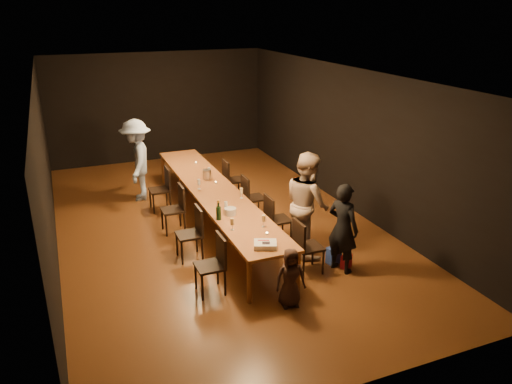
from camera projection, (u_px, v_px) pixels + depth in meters
name	position (u px, v px, depth m)	size (l,w,h in m)	color
ground	(215.00, 224.00, 10.12)	(10.00, 10.00, 0.00)	#402010
room_shell	(212.00, 124.00, 9.39)	(6.04, 10.04, 3.02)	black
table	(214.00, 192.00, 9.87)	(0.90, 6.00, 0.75)	#9B562D
chair_right_0	(309.00, 246.00, 8.18)	(0.42, 0.42, 0.93)	black
chair_right_1	(278.00, 219.00, 9.22)	(0.42, 0.42, 0.93)	black
chair_right_2	(254.00, 197.00, 10.26)	(0.42, 0.42, 0.93)	black
chair_right_3	(234.00, 180.00, 11.30)	(0.42, 0.42, 0.93)	black
chair_left_0	(210.00, 265.00, 7.58)	(0.42, 0.42, 0.93)	black
chair_left_1	(189.00, 234.00, 8.62)	(0.42, 0.42, 0.93)	black
chair_left_2	(173.00, 209.00, 9.66)	(0.42, 0.42, 0.93)	black
chair_left_3	(160.00, 189.00, 10.69)	(0.42, 0.42, 0.93)	black
woman_birthday	(343.00, 228.00, 8.13)	(0.56, 0.37, 1.53)	black
woman_tan	(307.00, 204.00, 8.69)	(0.90, 0.70, 1.86)	tan
man_blue	(137.00, 160.00, 11.13)	(1.19, 0.68, 1.84)	#97B6EA
child	(290.00, 278.00, 7.25)	(0.45, 0.29, 0.92)	#3A2620
gift_bag_red	(346.00, 261.00, 8.42)	(0.20, 0.11, 0.24)	red
gift_bag_blue	(334.00, 255.00, 8.56)	(0.24, 0.16, 0.30)	#2846AE
birthday_cake	(265.00, 245.00, 7.52)	(0.42, 0.38, 0.08)	white
plate_stack	(230.00, 211.00, 8.68)	(0.21, 0.21, 0.12)	silver
champagne_bottle	(219.00, 210.00, 8.42)	(0.08, 0.08, 0.36)	black
ice_bucket	(207.00, 174.00, 10.44)	(0.18, 0.18, 0.20)	#A4A4A9
wineglass_0	(232.00, 224.00, 8.06)	(0.06, 0.06, 0.21)	beige
wineglass_1	(264.00, 221.00, 8.18)	(0.06, 0.06, 0.21)	beige
wineglass_2	(226.00, 207.00, 8.73)	(0.06, 0.06, 0.21)	silver
wineglass_3	(241.00, 193.00, 9.39)	(0.06, 0.06, 0.21)	beige
wineglass_4	(199.00, 184.00, 9.86)	(0.06, 0.06, 0.21)	silver
wineglass_5	(209.00, 172.00, 10.55)	(0.06, 0.06, 0.21)	silver
tealight_near	(267.00, 234.00, 7.93)	(0.05, 0.05, 0.03)	#B2B7B2
tealight_mid	(216.00, 183.00, 10.21)	(0.05, 0.05, 0.03)	#B2B7B2
tealight_far	(196.00, 163.00, 11.49)	(0.05, 0.05, 0.03)	#B2B7B2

